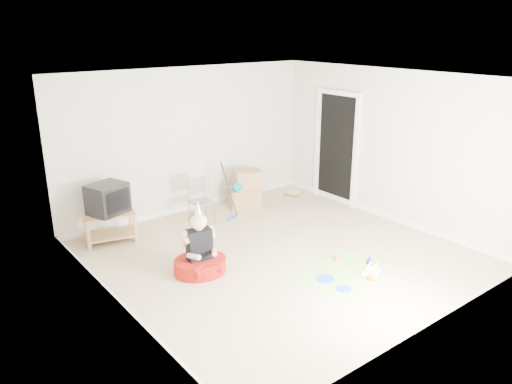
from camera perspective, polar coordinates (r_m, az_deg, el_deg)
ground at (r=7.55m, az=2.48°, el=-7.10°), size 5.00×5.00×0.00m
doorway_recess at (r=9.67m, az=9.23°, el=4.86°), size 0.02×0.90×2.05m
tv_stand at (r=8.20m, az=-16.34°, el=-3.59°), size 0.86×0.65×0.48m
crt_tv at (r=8.05m, az=-16.61°, el=-0.72°), size 0.67×0.61×0.47m
folding_chair at (r=8.62m, az=-6.21°, el=-1.08°), size 0.36×0.35×0.80m
cardboard_boxes at (r=9.35m, az=-1.21°, el=0.27°), size 0.70×0.62×0.71m
floor_mop at (r=8.79m, az=-2.89°, el=-1.50°), size 0.26×0.32×0.99m
book_pile at (r=10.10m, az=4.14°, el=-0.16°), size 0.25×0.29×0.09m
seated_woman at (r=6.97m, az=-6.45°, el=-7.41°), size 0.84×0.84×1.06m
party_mat at (r=7.12m, az=10.04°, el=-9.04°), size 1.42×1.15×0.01m
birthday_cake at (r=7.10m, az=13.05°, el=-9.02°), size 0.31×0.28×0.13m
blue_plate_near at (r=6.90m, az=7.94°, el=-9.80°), size 0.34×0.34×0.01m
blue_plate_far at (r=6.70m, az=10.00°, el=-10.84°), size 0.20×0.20×0.01m
orange_cup_near at (r=7.42m, az=9.26°, el=-7.48°), size 0.07×0.07×0.07m
orange_cup_far at (r=6.95m, az=12.99°, el=-9.55°), size 0.10×0.10×0.08m
blue_party_hat at (r=7.40m, az=12.85°, el=-7.49°), size 0.13×0.13×0.15m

